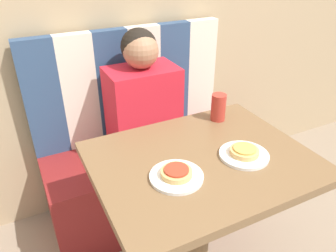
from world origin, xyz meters
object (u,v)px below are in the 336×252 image
(person, at_px, (143,99))
(plate_right, at_px, (244,155))
(plate_left, at_px, (176,177))
(pizza_left, at_px, (176,172))
(drinking_cup, at_px, (218,107))
(pizza_right, at_px, (244,151))

(person, height_order, plate_right, person)
(plate_left, relative_size, pizza_left, 1.72)
(plate_left, relative_size, drinking_cup, 1.53)
(person, xyz_separation_m, plate_right, (0.14, -0.64, 0.00))
(plate_left, distance_m, pizza_left, 0.02)
(plate_left, height_order, pizza_right, pizza_right)
(person, relative_size, plate_left, 3.52)
(plate_right, xyz_separation_m, pizza_right, (0.00, 0.00, 0.02))
(person, relative_size, pizza_left, 6.04)
(person, xyz_separation_m, plate_left, (-0.14, -0.64, 0.00))
(person, relative_size, drinking_cup, 5.38)
(plate_right, distance_m, pizza_left, 0.29)
(drinking_cup, bearing_deg, plate_left, -141.55)
(person, distance_m, plate_left, 0.65)
(person, xyz_separation_m, pizza_right, (0.14, -0.64, 0.02))
(plate_left, distance_m, pizza_right, 0.29)
(plate_left, bearing_deg, person, 77.36)
(plate_left, bearing_deg, pizza_right, 0.00)
(drinking_cup, bearing_deg, person, 122.31)
(plate_right, relative_size, pizza_right, 1.72)
(plate_right, bearing_deg, pizza_right, 0.00)
(person, height_order, plate_left, person)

